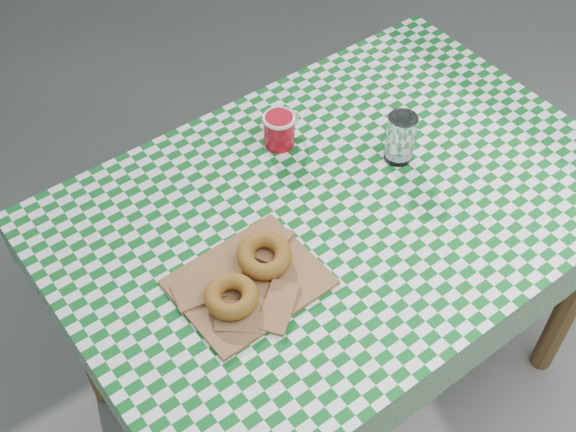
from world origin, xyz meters
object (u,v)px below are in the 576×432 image
object	(u,v)px
coffee_mug	(279,130)
table	(333,304)
drinking_glass	(400,138)
paper_bag	(249,282)

from	to	relation	value
coffee_mug	table	bearing A→B (deg)	-104.34
coffee_mug	drinking_glass	size ratio (longest dim) A/B	1.20
paper_bag	drinking_glass	size ratio (longest dim) A/B	2.36
coffee_mug	drinking_glass	xyz separation A→B (m)	(0.19, -0.19, 0.02)
drinking_glass	table	bearing A→B (deg)	-169.41
table	coffee_mug	world-z (taller)	coffee_mug
table	drinking_glass	distance (m)	0.48
coffee_mug	drinking_glass	world-z (taller)	drinking_glass
coffee_mug	drinking_glass	bearing A→B (deg)	-60.10
paper_bag	coffee_mug	bearing A→B (deg)	47.05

